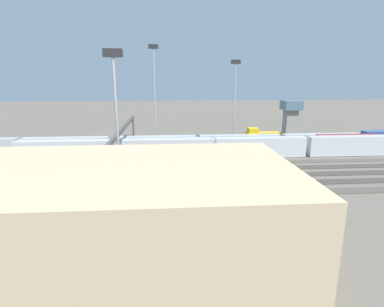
% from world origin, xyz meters
% --- Properties ---
extents(ground_plane, '(400.00, 400.00, 0.00)m').
position_xyz_m(ground_plane, '(0.00, 0.00, 0.00)').
color(ground_plane, '#60594F').
extents(track_bed_0, '(140.00, 2.80, 0.12)m').
position_xyz_m(track_bed_0, '(0.00, -20.00, 0.06)').
color(track_bed_0, '#4C443D').
rests_on(track_bed_0, ground_plane).
extents(track_bed_1, '(140.00, 2.80, 0.12)m').
position_xyz_m(track_bed_1, '(0.00, -15.00, 0.06)').
color(track_bed_1, '#3D3833').
rests_on(track_bed_1, ground_plane).
extents(track_bed_2, '(140.00, 2.80, 0.12)m').
position_xyz_m(track_bed_2, '(0.00, -10.00, 0.06)').
color(track_bed_2, '#3D3833').
rests_on(track_bed_2, ground_plane).
extents(track_bed_3, '(140.00, 2.80, 0.12)m').
position_xyz_m(track_bed_3, '(0.00, -5.00, 0.06)').
color(track_bed_3, '#3D3833').
rests_on(track_bed_3, ground_plane).
extents(track_bed_4, '(140.00, 2.80, 0.12)m').
position_xyz_m(track_bed_4, '(0.00, 0.00, 0.06)').
color(track_bed_4, '#4C443D').
rests_on(track_bed_4, ground_plane).
extents(track_bed_5, '(140.00, 2.80, 0.12)m').
position_xyz_m(track_bed_5, '(0.00, 5.00, 0.06)').
color(track_bed_5, '#3D3833').
rests_on(track_bed_5, ground_plane).
extents(track_bed_6, '(140.00, 2.80, 0.12)m').
position_xyz_m(track_bed_6, '(0.00, 10.00, 0.06)').
color(track_bed_6, '#3D3833').
rests_on(track_bed_6, ground_plane).
extents(track_bed_7, '(140.00, 2.80, 0.12)m').
position_xyz_m(track_bed_7, '(0.00, 15.00, 0.06)').
color(track_bed_7, '#3D3833').
rests_on(track_bed_7, ground_plane).
extents(track_bed_8, '(140.00, 2.80, 0.12)m').
position_xyz_m(track_bed_8, '(0.00, 20.00, 0.06)').
color(track_bed_8, '#4C443D').
rests_on(track_bed_8, ground_plane).
extents(train_on_track_3, '(95.60, 3.00, 5.00)m').
position_xyz_m(train_on_track_3, '(-0.09, -5.00, 2.62)').
color(train_on_track_3, silver).
rests_on(train_on_track_3, ground_plane).
extents(train_on_track_0, '(10.00, 3.00, 5.00)m').
position_xyz_m(train_on_track_0, '(-17.07, -20.00, 2.16)').
color(train_on_track_0, gold).
rests_on(train_on_track_0, ground_plane).
extents(train_on_track_8, '(10.00, 3.00, 5.00)m').
position_xyz_m(train_on_track_8, '(35.94, 20.00, 2.16)').
color(train_on_track_8, '#D85914').
rests_on(train_on_track_8, ground_plane).
extents(train_on_track_1, '(139.00, 3.06, 4.40)m').
position_xyz_m(train_on_track_1, '(4.99, -15.00, 2.04)').
color(train_on_track_1, '#285193').
rests_on(train_on_track_1, ground_plane).
extents(train_on_track_2, '(66.40, 3.06, 4.40)m').
position_xyz_m(train_on_track_2, '(-14.93, -10.00, 2.08)').
color(train_on_track_2, maroon).
rests_on(train_on_track_2, ground_plane).
extents(light_mast_0, '(2.80, 0.70, 24.90)m').
position_xyz_m(light_mast_0, '(-9.19, -23.52, 16.07)').
color(light_mast_0, '#9EA0A5').
rests_on(light_mast_0, ground_plane).
extents(light_mast_1, '(2.80, 0.70, 23.94)m').
position_xyz_m(light_mast_1, '(18.75, 22.92, 15.54)').
color(light_mast_1, '#9EA0A5').
rests_on(light_mast_1, ground_plane).
extents(light_mast_2, '(2.80, 0.70, 28.97)m').
position_xyz_m(light_mast_2, '(14.90, -23.08, 18.30)').
color(light_mast_2, '#9EA0A5').
rests_on(light_mast_2, ground_plane).
extents(signal_gantry, '(0.70, 45.00, 8.80)m').
position_xyz_m(signal_gantry, '(21.46, 0.00, 7.80)').
color(signal_gantry, '#4C4742').
rests_on(signal_gantry, ground_plane).
extents(maintenance_shed, '(35.33, 20.75, 11.30)m').
position_xyz_m(maintenance_shed, '(15.93, 39.94, 5.65)').
color(maintenance_shed, tan).
rests_on(maintenance_shed, ground_plane).
extents(control_tower, '(6.00, 6.00, 12.18)m').
position_xyz_m(control_tower, '(-30.63, -32.19, 7.17)').
color(control_tower, gray).
rests_on(control_tower, ground_plane).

